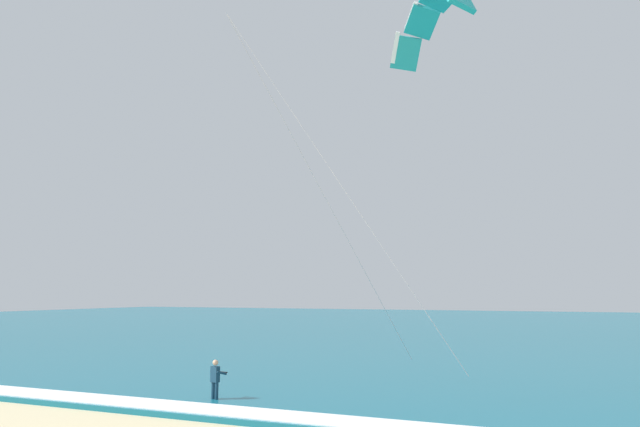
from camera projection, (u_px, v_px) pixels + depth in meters
name	position (u px, v px, depth m)	size (l,w,h in m)	color
sea	(477.00, 326.00, 74.97)	(200.00, 120.00, 0.20)	#146075
surf_foam	(203.00, 409.00, 21.35)	(200.00, 1.71, 0.04)	white
surfboard	(215.00, 404.00, 23.30)	(0.78, 1.47, 0.09)	#E04C38
kitesurfer	(215.00, 379.00, 23.43)	(0.61, 0.60, 1.69)	#143347
kite_primary	(432.00, 13.00, 27.36)	(10.07, 8.09, 16.75)	teal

